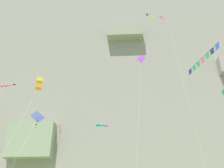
# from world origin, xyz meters

# --- Properties ---
(cliff_face) EXTENTS (180.00, 31.21, 79.85)m
(cliff_face) POSITION_xyz_m (-0.02, 71.54, 39.91)
(cliff_face) COLOR gray
(cliff_face) RESTS_ON ground
(kite_box_far_right) EXTENTS (3.02, 5.35, 17.63)m
(kite_box_far_right) POSITION_xyz_m (-10.69, 21.28, 16.87)
(kite_box_far_right) COLOR yellow
(kite_box_far_right) RESTS_ON ground
(kite_banner_near_cliff) EXTENTS (4.69, 5.88, 33.16)m
(kite_banner_near_cliff) POSITION_xyz_m (5.47, 27.03, 29.28)
(kite_banner_near_cliff) COLOR black
(kite_banner_near_cliff) RESTS_ON ground
(kite_banner_mid_right) EXTENTS (4.00, 8.05, 18.48)m
(kite_banner_mid_right) POSITION_xyz_m (8.05, 19.03, 17.74)
(kite_banner_mid_right) COLOR black
(kite_banner_mid_right) RESTS_ON ground
(kite_diamond_upper_left) EXTENTS (1.07, 4.77, 14.49)m
(kite_diamond_upper_left) POSITION_xyz_m (-9.40, 27.57, 13.11)
(kite_diamond_upper_left) COLOR pink
(kite_diamond_upper_left) RESTS_ON ground
(kite_diamond_mid_left) EXTENTS (2.03, 6.25, 13.34)m
(kite_diamond_mid_left) POSITION_xyz_m (-10.13, 20.56, 11.97)
(kite_diamond_mid_left) COLOR navy
(kite_diamond_mid_left) RESTS_ON ground
(kite_windsock_low_right) EXTENTS (3.77, 3.60, 25.17)m
(kite_windsock_low_right) POSITION_xyz_m (-22.45, 35.42, 24.76)
(kite_windsock_low_right) COLOR pink
(kite_windsock_low_right) RESTS_ON ground
(kite_windsock_upper_mid) EXTENTS (4.19, 3.18, 19.11)m
(kite_windsock_upper_mid) POSITION_xyz_m (-5.22, 40.16, 18.53)
(kite_windsock_upper_mid) COLOR teal
(kite_windsock_upper_mid) RESTS_ON ground
(kite_diamond_far_left) EXTENTS (2.89, 4.12, 23.25)m
(kite_diamond_far_left) POSITION_xyz_m (1.64, 24.56, 21.06)
(kite_diamond_far_left) COLOR purple
(kite_diamond_far_left) RESTS_ON ground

